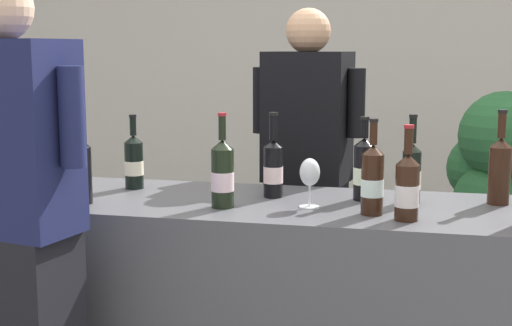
# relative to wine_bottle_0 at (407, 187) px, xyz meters

# --- Properties ---
(wall_back) EXTENTS (8.00, 0.10, 2.80)m
(wall_back) POSITION_rel_wine_bottle_0_xyz_m (-0.53, 2.79, 0.34)
(wall_back) COLOR beige
(wall_back) RESTS_ON ground_plane
(counter) EXTENTS (2.25, 0.70, 0.94)m
(counter) POSITION_rel_wine_bottle_0_xyz_m (-0.53, 0.19, -0.59)
(counter) COLOR #4C4C51
(counter) RESTS_ON ground_plane
(wine_bottle_0) EXTENTS (0.08, 0.08, 0.33)m
(wine_bottle_0) POSITION_rel_wine_bottle_0_xyz_m (0.00, 0.00, 0.00)
(wine_bottle_0) COLOR black
(wine_bottle_0) RESTS_ON counter
(wine_bottle_1) EXTENTS (0.08, 0.08, 0.34)m
(wine_bottle_1) POSITION_rel_wine_bottle_0_xyz_m (-0.53, 0.28, 0.00)
(wine_bottle_1) COLOR black
(wine_bottle_1) RESTS_ON counter
(wine_bottle_2) EXTENTS (0.09, 0.09, 0.35)m
(wine_bottle_2) POSITION_rel_wine_bottle_0_xyz_m (-0.67, 0.06, 0.01)
(wine_bottle_2) COLOR black
(wine_bottle_2) RESTS_ON counter
(wine_bottle_3) EXTENTS (0.08, 0.08, 0.31)m
(wine_bottle_3) POSITION_rel_wine_bottle_0_xyz_m (-1.13, 0.33, -0.00)
(wine_bottle_3) COLOR black
(wine_bottle_3) RESTS_ON counter
(wine_bottle_4) EXTENTS (0.08, 0.08, 0.33)m
(wine_bottle_4) POSITION_rel_wine_bottle_0_xyz_m (-0.17, 0.31, 0.01)
(wine_bottle_4) COLOR black
(wine_bottle_4) RESTS_ON counter
(wine_bottle_5) EXTENTS (0.08, 0.08, 0.36)m
(wine_bottle_5) POSITION_rel_wine_bottle_0_xyz_m (-1.21, 0.00, 0.02)
(wine_bottle_5) COLOR black
(wine_bottle_5) RESTS_ON counter
(wine_bottle_7) EXTENTS (0.08, 0.08, 0.34)m
(wine_bottle_7) POSITION_rel_wine_bottle_0_xyz_m (-0.12, 0.06, 0.01)
(wine_bottle_7) COLOR black
(wine_bottle_7) RESTS_ON counter
(wine_bottle_8) EXTENTS (0.07, 0.07, 0.34)m
(wine_bottle_8) POSITION_rel_wine_bottle_0_xyz_m (0.01, 0.29, 0.00)
(wine_bottle_8) COLOR black
(wine_bottle_8) RESTS_ON counter
(wine_bottle_9) EXTENTS (0.08, 0.08, 0.36)m
(wine_bottle_9) POSITION_rel_wine_bottle_0_xyz_m (0.34, 0.35, 0.02)
(wine_bottle_9) COLOR black
(wine_bottle_9) RESTS_ON counter
(wine_glass) EXTENTS (0.08, 0.08, 0.19)m
(wine_glass) POSITION_rel_wine_bottle_0_xyz_m (-0.36, 0.13, 0.01)
(wine_glass) COLOR silver
(wine_glass) RESTS_ON counter
(person_server) EXTENTS (0.54, 0.30, 1.71)m
(person_server) POSITION_rel_wine_bottle_0_xyz_m (-0.47, 0.82, -0.22)
(person_server) COLOR black
(person_server) RESTS_ON ground_plane
(person_guest) EXTENTS (0.60, 0.33, 1.76)m
(person_guest) POSITION_rel_wine_bottle_0_xyz_m (-1.26, -0.41, -0.20)
(person_guest) COLOR black
(person_guest) RESTS_ON ground_plane
(potted_shrub) EXTENTS (0.50, 0.56, 1.32)m
(potted_shrub) POSITION_rel_wine_bottle_0_xyz_m (0.43, 1.38, -0.27)
(potted_shrub) COLOR brown
(potted_shrub) RESTS_ON ground_plane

